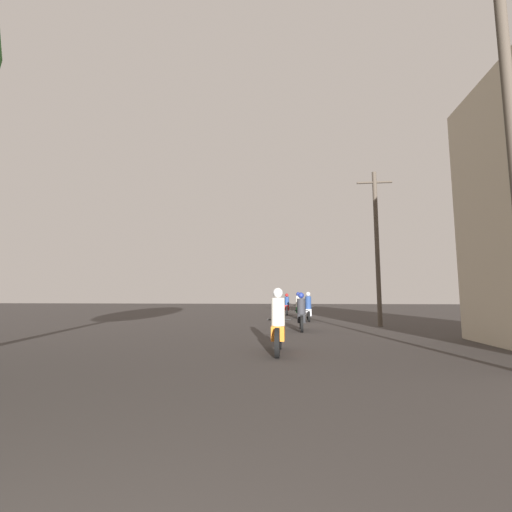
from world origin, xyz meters
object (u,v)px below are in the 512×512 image
Objects in this scene: motorcycle_red at (287,306)px; utility_pole_far at (377,244)px; motorcycle_black at (301,315)px; motorcycle_silver at (308,309)px; motorcycle_green at (298,308)px; motorcycle_orange at (278,327)px.

utility_pole_far is at bearing -62.82° from motorcycle_red.
motorcycle_black is 5.24m from motorcycle_silver.
utility_pole_far reaches higher than motorcycle_silver.
motorcycle_green is 7.36m from utility_pole_far.
motorcycle_red is at bearing 109.95° from motorcycle_silver.
motorcycle_orange is 16.50m from motorcycle_red.
motorcycle_black is 11.03m from motorcycle_red.
motorcycle_green is (0.73, 13.38, 0.02)m from motorcycle_orange.
utility_pole_far is (4.26, 7.71, 3.12)m from motorcycle_orange.
motorcycle_green reaches higher than motorcycle_orange.
motorcycle_silver is at bearing -76.74° from motorcycle_red.
motorcycle_green is at bearing 92.93° from motorcycle_orange.
motorcycle_orange is 9.35m from utility_pole_far.
motorcycle_green is 0.29× the size of utility_pole_far.
motorcycle_orange is 10.77m from motorcycle_silver.
motorcycle_green reaches higher than motorcycle_silver.
motorcycle_black is 0.92× the size of motorcycle_red.
utility_pole_far is at bearing 38.20° from motorcycle_black.
motorcycle_black is at bearing -81.00° from motorcycle_green.
motorcycle_red is (-0.02, 16.50, -0.00)m from motorcycle_orange.
utility_pole_far is (4.28, -8.78, 3.13)m from motorcycle_red.
motorcycle_green is (-0.49, 2.68, 0.01)m from motorcycle_silver.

